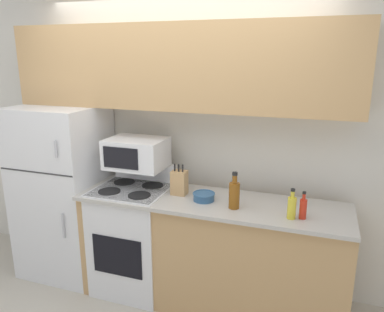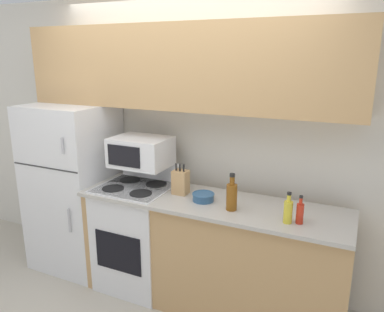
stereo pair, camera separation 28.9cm
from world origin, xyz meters
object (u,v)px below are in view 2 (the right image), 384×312
Objects in this scene: microwave at (141,152)px; bottle_cooking_spray at (288,211)px; stove at (137,234)px; knife_block at (181,182)px; refrigerator at (74,187)px; bottle_hot_sauce at (300,213)px; bowl at (203,197)px; bottle_whiskey at (232,196)px.

microwave is 2.22× the size of bottle_cooking_spray.
stove is 0.69m from knife_block.
refrigerator is 0.87m from microwave.
microwave is at bearing 169.77° from bottle_cooking_spray.
bowl is at bearing 172.89° from bottle_hot_sauce.
bottle_cooking_spray is at bearing -6.35° from stove.
microwave is 0.94m from bottle_whiskey.
refrigerator reaches higher than bowl.
bottle_whiskey is (0.49, -0.14, 0.01)m from knife_block.
stove is at bearing 177.47° from bowl.
stove is 1.50m from bottle_hot_sauce.
bowl is 0.69m from bottle_cooking_spray.
stove is 6.20× the size of bowl.
bottle_whiskey is at bearing 173.53° from bottle_cooking_spray.
knife_block reaches higher than bottle_hot_sauce.
bowl is (0.64, -0.12, -0.27)m from microwave.
refrigerator is 1.46× the size of stove.
bowl is 0.88× the size of bottle_hot_sauce.
refrigerator is 2.17m from bottle_hot_sauce.
knife_block is at bearing 164.29° from bottle_whiskey.
knife_block is (1.17, -0.02, 0.23)m from refrigerator.
refrigerator reaches higher than stove.
refrigerator is at bearing 176.41° from bowl.
microwave reaches higher than bowl.
refrigerator is 6.19× the size of knife_block.
bottle_hot_sauce reaches higher than bowl.
bowl is 0.28m from bottle_whiskey.
bottle_hot_sauce is (0.75, -0.09, 0.04)m from bowl.
bottle_cooking_spray is at bearing -161.41° from bottle_hot_sauce.
stove is at bearing -174.90° from knife_block.
microwave is 0.46m from knife_block.
knife_block is 0.93m from bottle_cooking_spray.
bottle_whiskey reaches higher than bottle_hot_sauce.
bottle_hot_sauce is at bearing -7.11° from bowl.
knife_block reaches higher than bowl.
stove is at bearing 173.65° from bottle_cooking_spray.
stove is 1.07m from bottle_whiskey.
bottle_cooking_spray is at bearing -6.47° from bottle_whiskey.
knife_block is 1.00m from bottle_hot_sauce.
bottle_cooking_spray is (0.42, -0.05, -0.02)m from bottle_whiskey.
refrigerator is at bearing -177.66° from microwave.
bottle_whiskey reaches higher than stove.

